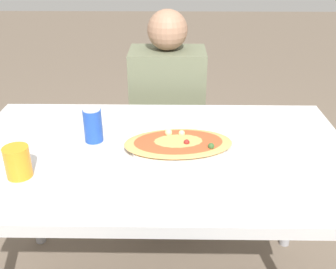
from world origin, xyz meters
The scene contains 6 objects.
dining_table centered at (0.00, 0.00, 0.67)m, with size 1.36×0.81×0.74m.
chair_far_seated centered at (0.02, 0.73, 0.49)m, with size 0.40×0.40×0.87m.
person_seated centered at (0.02, 0.62, 0.65)m, with size 0.36×0.26×1.12m.
pizza_main centered at (0.07, 0.01, 0.76)m, with size 0.39×0.33×0.05m.
soda_can centered at (-0.23, 0.07, 0.81)m, with size 0.07×0.07×0.12m.
drink_glass centered at (-0.42, -0.17, 0.79)m, with size 0.08×0.08×0.10m.
Camera 1 is at (0.05, -1.19, 1.42)m, focal length 42.00 mm.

